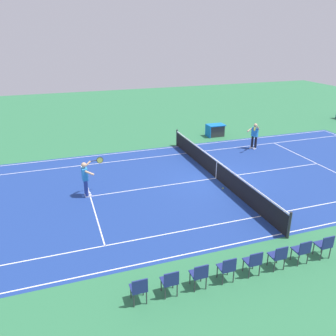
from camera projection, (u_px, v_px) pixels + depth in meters
name	position (u px, v px, depth m)	size (l,w,h in m)	color
ground_plane	(216.00, 178.00, 17.57)	(60.00, 60.00, 0.00)	#2D7247
court_slab	(216.00, 178.00, 17.57)	(24.20, 11.40, 0.00)	navy
court_line_markings	(216.00, 178.00, 17.57)	(23.85, 11.05, 0.01)	white
tennis_net	(217.00, 169.00, 17.39)	(0.10, 11.70, 1.08)	#2D2D33
tennis_player_near	(86.00, 177.00, 15.35)	(1.05, 0.78, 1.70)	navy
tennis_player_far	(255.00, 135.00, 21.68)	(0.84, 1.02, 1.70)	black
tennis_ball	(223.00, 188.00, 16.38)	(0.07, 0.07, 0.07)	#CCE01E
spectator_chair_0	(325.00, 244.00, 11.21)	(0.44, 0.44, 0.88)	#38383D
spectator_chair_1	(302.00, 250.00, 10.94)	(0.44, 0.44, 0.88)	#38383D
spectator_chair_2	(279.00, 255.00, 10.67)	(0.44, 0.44, 0.88)	#38383D
spectator_chair_3	(254.00, 261.00, 10.40)	(0.44, 0.44, 0.88)	#38383D
spectator_chair_4	(227.00, 267.00, 10.12)	(0.44, 0.44, 0.88)	#38383D
spectator_chair_5	(199.00, 274.00, 9.85)	(0.44, 0.44, 0.88)	#38383D
spectator_chair_6	(170.00, 281.00, 9.58)	(0.44, 0.44, 0.88)	#38383D
spectator_chair_7	(139.00, 288.00, 9.31)	(0.44, 0.44, 0.88)	#38383D
equipment_cart_tarped	(215.00, 130.00, 24.50)	(1.25, 0.84, 0.85)	#2D2D33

